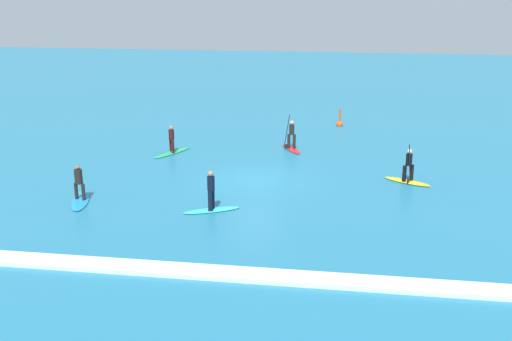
% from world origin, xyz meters
% --- Properties ---
extents(ground_plane, '(120.00, 120.00, 0.00)m').
position_xyz_m(ground_plane, '(0.00, 0.00, 0.00)').
color(ground_plane, teal).
rests_on(ground_plane, ground).
extents(surfer_on_yellow_board, '(2.42, 1.72, 2.10)m').
position_xyz_m(surfer_on_yellow_board, '(7.58, 0.69, 0.46)').
color(surfer_on_yellow_board, yellow).
rests_on(surfer_on_yellow_board, ground_plane).
extents(surfer_on_red_board, '(1.62, 2.45, 2.12)m').
position_xyz_m(surfer_on_red_board, '(1.25, 6.12, 0.52)').
color(surfer_on_red_board, red).
rests_on(surfer_on_red_board, ground_plane).
extents(surfer_on_blue_board, '(1.55, 2.93, 1.72)m').
position_xyz_m(surfer_on_blue_board, '(-7.53, -4.24, 0.43)').
color(surfer_on_blue_board, '#1E8CD1').
rests_on(surfer_on_blue_board, ground_plane).
extents(surfer_on_green_board, '(1.85, 2.95, 1.65)m').
position_xyz_m(surfer_on_green_board, '(-5.62, 4.27, 0.47)').
color(surfer_on_green_board, '#23B266').
rests_on(surfer_on_green_board, ground_plane).
extents(surfer_on_teal_board, '(2.55, 1.63, 1.85)m').
position_xyz_m(surfer_on_teal_board, '(-1.30, -4.59, 0.59)').
color(surfer_on_teal_board, '#33C6CC').
rests_on(surfer_on_teal_board, ground_plane).
extents(marker_buoy, '(0.48, 0.48, 1.33)m').
position_xyz_m(marker_buoy, '(4.04, 12.83, 0.22)').
color(marker_buoy, '#E55119').
rests_on(marker_buoy, ground_plane).
extents(wave_crest, '(22.48, 0.90, 0.18)m').
position_xyz_m(wave_crest, '(0.00, -10.54, 0.09)').
color(wave_crest, white).
rests_on(wave_crest, ground_plane).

